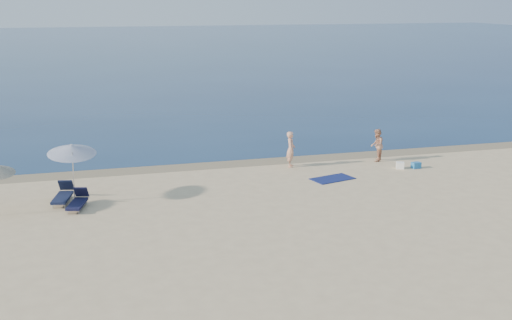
{
  "coord_description": "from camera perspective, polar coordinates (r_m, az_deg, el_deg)",
  "views": [
    {
      "loc": [
        -8.29,
        -11.21,
        8.18
      ],
      "look_at": [
        -0.8,
        16.0,
        1.0
      ],
      "focal_mm": 45.0,
      "sensor_mm": 36.0,
      "label": 1
    }
  ],
  "objects": [
    {
      "name": "lounger_right",
      "position": [
        27.5,
        -16.78,
        -3.03
      ],
      "size": [
        0.94,
        1.88,
        0.79
      ],
      "rotation": [
        0.0,
        0.0,
        -0.2
      ],
      "color": "#141C38",
      "rests_on": "ground"
    },
    {
      "name": "beach_towel",
      "position": [
        29.92,
        6.81,
        -1.66
      ],
      "size": [
        2.17,
        1.56,
        0.03
      ],
      "primitive_type": "cube",
      "rotation": [
        0.0,
        0.0,
        0.27
      ],
      "color": "#0F174C",
      "rests_on": "ground"
    },
    {
      "name": "blue_cooler",
      "position": [
        32.53,
        14.04,
        -0.45
      ],
      "size": [
        0.46,
        0.35,
        0.3
      ],
      "primitive_type": "cube",
      "rotation": [
        0.0,
        0.0,
        0.12
      ],
      "color": "#216FB7",
      "rests_on": "ground"
    },
    {
      "name": "umbrella_near",
      "position": [
        26.98,
        -16.06,
        0.9
      ],
      "size": [
        2.18,
        2.21,
        2.57
      ],
      "rotation": [
        0.0,
        0.0,
        0.12
      ],
      "color": "silver",
      "rests_on": "ground"
    },
    {
      "name": "white_bag",
      "position": [
        32.27,
        12.69,
        -0.47
      ],
      "size": [
        0.47,
        0.44,
        0.32
      ],
      "primitive_type": "cube",
      "rotation": [
        0.0,
        0.0,
        -0.42
      ],
      "color": "white",
      "rests_on": "ground"
    },
    {
      "name": "wet_sand_strip",
      "position": [
        32.75,
        -0.24,
        -0.19
      ],
      "size": [
        240.0,
        1.6,
        0.0
      ],
      "primitive_type": "cube",
      "color": "#847254",
      "rests_on": "ground"
    },
    {
      "name": "person_left",
      "position": [
        31.73,
        3.11,
        0.96
      ],
      "size": [
        0.62,
        0.75,
        1.77
      ],
      "primitive_type": "imported",
      "rotation": [
        0.0,
        0.0,
        1.21
      ],
      "color": "#DE9A7D",
      "rests_on": "ground"
    },
    {
      "name": "person_right",
      "position": [
        33.36,
        10.69,
        1.31
      ],
      "size": [
        0.98,
        1.03,
        1.67
      ],
      "primitive_type": "imported",
      "rotation": [
        0.0,
        0.0,
        -2.15
      ],
      "color": "tan",
      "rests_on": "ground"
    },
    {
      "name": "sea",
      "position": [
        111.81,
        -11.28,
        9.81
      ],
      "size": [
        240.0,
        160.0,
        0.01
      ],
      "primitive_type": "cube",
      "color": "#0C254B",
      "rests_on": "ground"
    },
    {
      "name": "lounger_left",
      "position": [
        26.57,
        -15.56,
        -3.59
      ],
      "size": [
        0.95,
        1.74,
        0.73
      ],
      "rotation": [
        0.0,
        0.0,
        -0.26
      ],
      "color": "black",
      "rests_on": "ground"
    }
  ]
}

